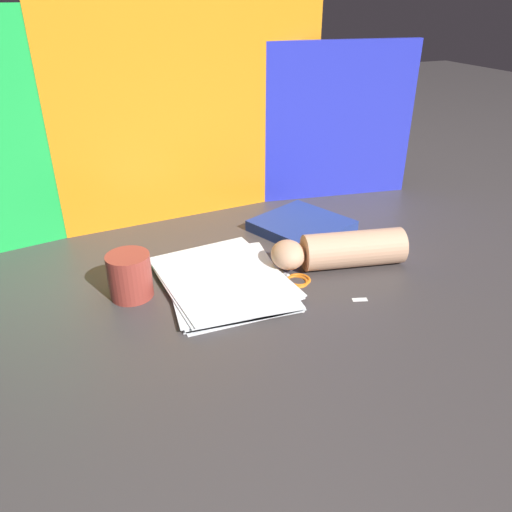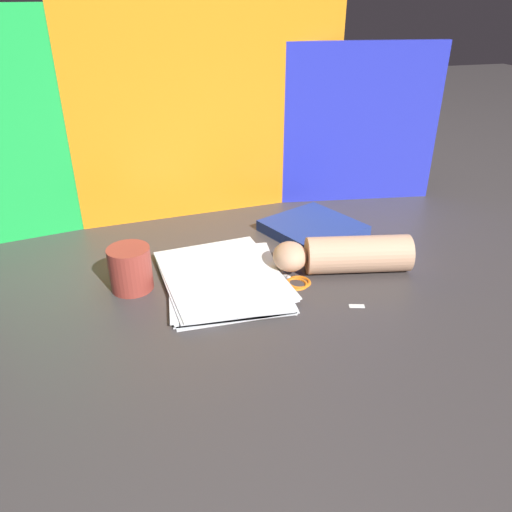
# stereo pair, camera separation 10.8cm
# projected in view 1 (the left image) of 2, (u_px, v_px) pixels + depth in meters

# --- Properties ---
(ground_plane) EXTENTS (6.00, 6.00, 0.00)m
(ground_plane) POSITION_uv_depth(u_px,v_px,m) (271.00, 286.00, 1.08)
(ground_plane) COLOR #3D3838
(backdrop_panel_left) EXTENTS (0.88, 0.17, 0.55)m
(backdrop_panel_left) POSITION_uv_depth(u_px,v_px,m) (109.00, 124.00, 1.24)
(backdrop_panel_left) COLOR green
(backdrop_panel_left) RESTS_ON ground_plane
(backdrop_panel_center) EXTENTS (0.74, 0.08, 0.57)m
(backdrop_panel_center) POSITION_uv_depth(u_px,v_px,m) (195.00, 112.00, 1.31)
(backdrop_panel_center) COLOR orange
(backdrop_panel_center) RESTS_ON ground_plane
(backdrop_panel_right) EXTENTS (0.69, 0.12, 0.45)m
(backdrop_panel_right) POSITION_uv_depth(u_px,v_px,m) (300.00, 125.00, 1.44)
(backdrop_panel_right) COLOR #2833D1
(backdrop_panel_right) RESTS_ON ground_plane
(paper_stack) EXTENTS (0.28, 0.34, 0.02)m
(paper_stack) POSITION_uv_depth(u_px,v_px,m) (224.00, 280.00, 1.09)
(paper_stack) COLOR white
(paper_stack) RESTS_ON ground_plane
(book_closed) EXTENTS (0.28, 0.28, 0.03)m
(book_closed) POSITION_uv_depth(u_px,v_px,m) (302.00, 226.00, 1.32)
(book_closed) COLOR navy
(book_closed) RESTS_ON ground_plane
(scissors) EXTENTS (0.11, 0.16, 0.01)m
(scissors) POSITION_uv_depth(u_px,v_px,m) (291.00, 276.00, 1.11)
(scissors) COLOR silver
(scissors) RESTS_ON ground_plane
(hand_forearm) EXTENTS (0.32, 0.14, 0.08)m
(hand_forearm) POSITION_uv_depth(u_px,v_px,m) (340.00, 250.00, 1.14)
(hand_forearm) COLOR tan
(hand_forearm) RESTS_ON ground_plane
(paper_scrap_near) EXTENTS (0.03, 0.02, 0.00)m
(paper_scrap_near) POSITION_uv_depth(u_px,v_px,m) (360.00, 299.00, 1.03)
(paper_scrap_near) COLOR white
(paper_scrap_near) RESTS_ON ground_plane
(paper_scrap_mid) EXTENTS (0.02, 0.02, 0.00)m
(paper_scrap_mid) POSITION_uv_depth(u_px,v_px,m) (301.00, 310.00, 1.00)
(paper_scrap_mid) COLOR white
(paper_scrap_mid) RESTS_ON ground_plane
(mug) EXTENTS (0.09, 0.09, 0.10)m
(mug) POSITION_uv_depth(u_px,v_px,m) (130.00, 276.00, 1.03)
(mug) COLOR #99382D
(mug) RESTS_ON ground_plane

